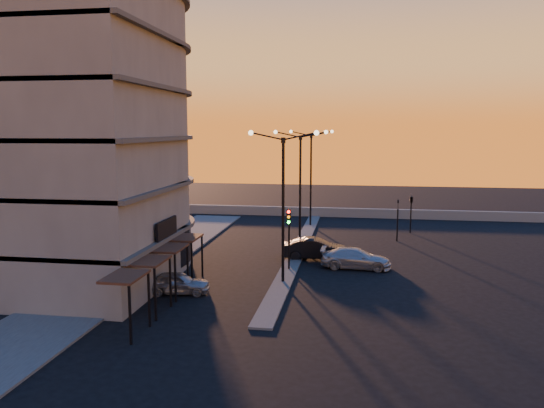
{
  "coord_description": "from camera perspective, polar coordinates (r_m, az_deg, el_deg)",
  "views": [
    {
      "loc": [
        4.39,
        -31.94,
        9.56
      ],
      "look_at": [
        -1.77,
        6.75,
        4.03
      ],
      "focal_mm": 35.0,
      "sensor_mm": 36.0,
      "label": 1
    }
  ],
  "objects": [
    {
      "name": "streetlamp_mid",
      "position": [
        42.35,
        3.06,
        2.65
      ],
      "size": [
        4.32,
        0.32,
        9.51
      ],
      "color": "black",
      "rests_on": "ground"
    },
    {
      "name": "signal_east_a",
      "position": [
        46.71,
        13.36,
        -1.59
      ],
      "size": [
        0.13,
        0.16,
        3.6
      ],
      "color": "black",
      "rests_on": "ground"
    },
    {
      "name": "building",
      "position": [
        36.95,
        -21.24,
        11.15
      ],
      "size": [
        14.35,
        17.08,
        25.0
      ],
      "color": "slate",
      "rests_on": "ground"
    },
    {
      "name": "median",
      "position": [
        43.22,
        3.0,
        -4.67
      ],
      "size": [
        1.2,
        36.0,
        0.12
      ],
      "primitive_type": "cube",
      "color": "#474744",
      "rests_on": "ground"
    },
    {
      "name": "streetlamp_far",
      "position": [
        52.27,
        4.21,
        3.66
      ],
      "size": [
        4.32,
        0.32,
        9.51
      ],
      "color": "black",
      "rests_on": "ground"
    },
    {
      "name": "car_hatchback",
      "position": [
        31.85,
        -10.14,
        -8.34
      ],
      "size": [
        3.98,
        2.08,
        1.29
      ],
      "primitive_type": "imported",
      "rotation": [
        0.0,
        0.0,
        1.72
      ],
      "color": "#9A9CA1",
      "rests_on": "ground"
    },
    {
      "name": "car_sedan",
      "position": [
        39.51,
        4.7,
        -4.83
      ],
      "size": [
        4.83,
        1.9,
        1.57
      ],
      "primitive_type": "imported",
      "rotation": [
        0.0,
        0.0,
        1.62
      ],
      "color": "black",
      "rests_on": "ground"
    },
    {
      "name": "signal_east_b",
      "position": [
        50.61,
        14.76,
        0.43
      ],
      "size": [
        0.42,
        1.99,
        3.6
      ],
      "color": "black",
      "rests_on": "ground"
    },
    {
      "name": "ground",
      "position": [
        33.62,
        1.18,
        -8.48
      ],
      "size": [
        120.0,
        120.0,
        0.0
      ],
      "primitive_type": "plane",
      "color": "black",
      "rests_on": "ground"
    },
    {
      "name": "streetlamp_near",
      "position": [
        32.48,
        1.21,
        1.02
      ],
      "size": [
        4.32,
        0.32,
        9.51
      ],
      "color": "black",
      "rests_on": "ground"
    },
    {
      "name": "parapet",
      "position": [
        58.69,
        6.6,
        -0.9
      ],
      "size": [
        44.0,
        0.5,
        1.0
      ],
      "primitive_type": "cube",
      "color": "gray",
      "rests_on": "ground"
    },
    {
      "name": "sidewalk_west",
      "position": [
        40.04,
        -13.14,
        -5.9
      ],
      "size": [
        5.0,
        40.0,
        0.12
      ],
      "primitive_type": "cube",
      "color": "#474744",
      "rests_on": "ground"
    },
    {
      "name": "car_wagon",
      "position": [
        37.34,
        9.0,
        -5.79
      ],
      "size": [
        4.9,
        2.14,
        1.4
      ],
      "primitive_type": "imported",
      "rotation": [
        0.0,
        0.0,
        1.53
      ],
      "color": "#A9ADB1",
      "rests_on": "ground"
    },
    {
      "name": "traffic_light_main",
      "position": [
        35.71,
        1.82,
        -2.73
      ],
      "size": [
        0.28,
        0.44,
        4.25
      ],
      "color": "black",
      "rests_on": "ground"
    }
  ]
}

